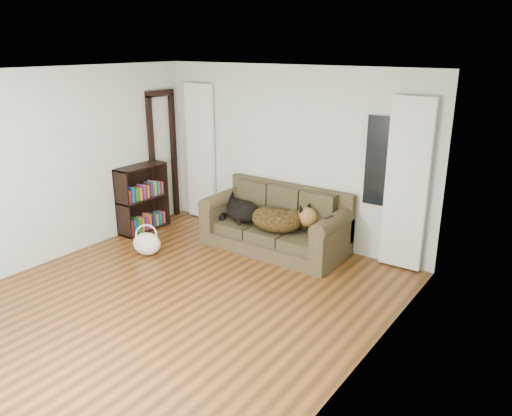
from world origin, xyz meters
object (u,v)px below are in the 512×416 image
Objects in this scene: dog_black_lab at (241,211)px; tote_bag at (147,244)px; dog_shepherd at (280,221)px; bookshelf at (143,200)px; sofa at (275,220)px.

tote_bag is (-0.80, -1.19, -0.32)m from dog_black_lab.
bookshelf reaches higher than dog_shepherd.
sofa reaches higher than dog_shepherd.
tote_bag is at bearing -38.40° from bookshelf.
bookshelf reaches higher than tote_bag.
dog_shepherd is 1.79× the size of tote_bag.
dog_black_lab is at bearing 55.93° from tote_bag.
sofa reaches higher than dog_black_lab.
dog_black_lab reaches higher than tote_bag.
sofa is 4.73× the size of tote_bag.
tote_bag is at bearing 32.58° from dog_shepherd.
dog_black_lab is (-0.58, -0.02, 0.03)m from sofa.
sofa is 1.86m from tote_bag.
dog_shepherd is at bearing 29.57° from dog_black_lab.
bookshelf is at bearing 7.43° from dog_shepherd.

